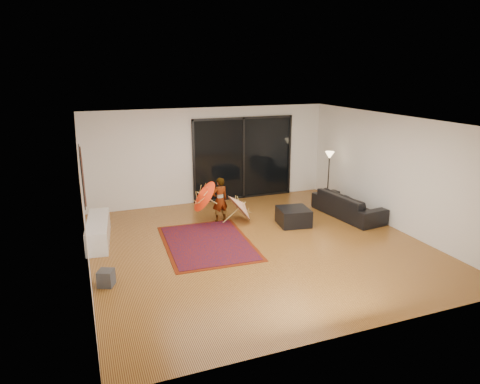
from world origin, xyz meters
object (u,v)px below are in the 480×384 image
ottoman (293,216)px  child (220,200)px  sofa (348,205)px  media_console (98,231)px

ottoman → child: (-1.63, 0.86, 0.36)m
sofa → child: (-3.26, 0.79, 0.27)m
media_console → ottoman: size_ratio=2.44×
sofa → ottoman: size_ratio=2.84×
media_console → child: size_ratio=1.57×
sofa → child: size_ratio=1.82×
media_console → sofa: 6.22m
child → sofa: bearing=157.6°
ottoman → child: child is taller
sofa → media_console: bearing=78.8°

